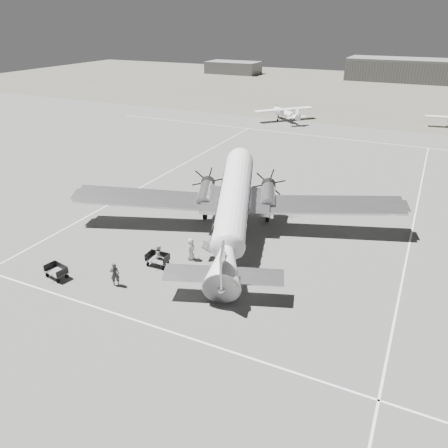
{
  "coord_description": "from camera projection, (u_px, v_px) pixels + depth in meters",
  "views": [
    {
      "loc": [
        11.84,
        -32.67,
        18.36
      ],
      "look_at": [
        -2.73,
        -2.13,
        2.2
      ],
      "focal_mm": 35.0,
      "sensor_mm": 36.0,
      "label": 1
    }
  ],
  "objects": [
    {
      "name": "hangar_main",
      "position": [
        418.0,
        70.0,
        133.49
      ],
      "size": [
        42.0,
        14.0,
        6.6
      ],
      "color": "#616161",
      "rests_on": "ground"
    },
    {
      "name": "taxi_line_horizon",
      "position": [
        349.0,
        140.0,
        71.69
      ],
      "size": [
        90.0,
        0.15,
        0.01
      ],
      "primitive_type": "cube",
      "color": "white",
      "rests_on": "ground"
    },
    {
      "name": "taxi_line_left",
      "position": [
        155.0,
        179.0,
        54.25
      ],
      "size": [
        0.15,
        60.0,
        0.01
      ],
      "primitive_type": "cube",
      "color": "white",
      "rests_on": "ground"
    },
    {
      "name": "ground",
      "position": [
        262.0,
        243.0,
        39.11
      ],
      "size": [
        260.0,
        260.0,
        0.0
      ],
      "primitive_type": "plane",
      "color": "slate",
      "rests_on": "ground"
    },
    {
      "name": "shed_secondary",
      "position": [
        233.0,
        68.0,
        153.28
      ],
      "size": [
        18.0,
        10.0,
        4.0
      ],
      "primitive_type": "cube",
      "color": "slate",
      "rests_on": "ground"
    },
    {
      "name": "taxi_line_near",
      "position": [
        182.0,
        336.0,
        27.71
      ],
      "size": [
        60.0,
        0.15,
        0.01
      ],
      "primitive_type": "cube",
      "color": "white",
      "rests_on": "ground"
    },
    {
      "name": "baggage_cart_far",
      "position": [
        56.0,
        272.0,
        33.7
      ],
      "size": [
        2.02,
        1.6,
        1.01
      ],
      "primitive_type": null,
      "rotation": [
        0.0,
        0.0,
        -0.2
      ],
      "color": "slate",
      "rests_on": "ground"
    },
    {
      "name": "taxi_line_right",
      "position": [
        404.0,
        273.0,
        34.45
      ],
      "size": [
        0.15,
        80.0,
        0.01
      ],
      "primitive_type": "cube",
      "color": "white",
      "rests_on": "ground"
    },
    {
      "name": "dc3_airliner",
      "position": [
        234.0,
        207.0,
        38.78
      ],
      "size": [
        37.01,
        31.23,
        5.99
      ],
      "primitive_type": null,
      "rotation": [
        0.0,
        0.0,
        0.35
      ],
      "color": "silver",
      "rests_on": "ground"
    },
    {
      "name": "grass_infield",
      "position": [
        390.0,
        92.0,
        116.49
      ],
      "size": [
        260.0,
        90.0,
        0.01
      ],
      "primitive_type": "cube",
      "color": "#59574B",
      "rests_on": "ground"
    },
    {
      "name": "passenger",
      "position": [
        191.0,
        249.0,
        36.06
      ],
      "size": [
        0.64,
        0.95,
        1.89
      ],
      "primitive_type": "imported",
      "rotation": [
        0.0,
        0.0,
        1.61
      ],
      "color": "#B7B6B4",
      "rests_on": "ground"
    },
    {
      "name": "ramp_agent",
      "position": [
        160.0,
        255.0,
        35.35
      ],
      "size": [
        0.79,
        0.95,
        1.75
      ],
      "primitive_type": "imported",
      "rotation": [
        0.0,
        0.0,
        1.73
      ],
      "color": "#ADADAB",
      "rests_on": "ground"
    },
    {
      "name": "ground_crew",
      "position": [
        115.0,
        274.0,
        32.57
      ],
      "size": [
        0.81,
        0.77,
        1.86
      ],
      "primitive_type": "imported",
      "rotation": [
        0.0,
        0.0,
        3.83
      ],
      "color": "#2C2C2C",
      "rests_on": "ground"
    },
    {
      "name": "light_plane_left",
      "position": [
        285.0,
        114.0,
        84.11
      ],
      "size": [
        15.42,
        15.49,
        2.5
      ],
      "primitive_type": null,
      "rotation": [
        0.0,
        0.0,
        0.81
      ],
      "color": "white",
      "rests_on": "ground"
    },
    {
      "name": "baggage_cart_near",
      "position": [
        158.0,
        260.0,
        35.33
      ],
      "size": [
        1.9,
        1.36,
        1.05
      ],
      "primitive_type": null,
      "rotation": [
        0.0,
        0.0,
        0.03
      ],
      "color": "slate",
      "rests_on": "ground"
    }
  ]
}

